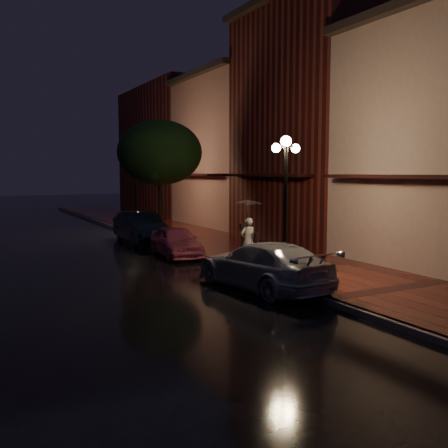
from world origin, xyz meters
TOP-DOWN VIEW (x-y plane):
  - ground at (0.00, 0.00)m, footprint 120.00×120.00m
  - sidewalk at (2.25, 0.00)m, footprint 4.50×60.00m
  - curb at (0.00, 0.00)m, footprint 0.25×60.00m
  - storefront_mid at (7.00, 2.00)m, footprint 5.00×8.00m
  - storefront_far at (7.00, 10.00)m, footprint 5.00×8.00m
  - storefront_extra at (7.00, 20.00)m, footprint 5.00×12.00m
  - streetlamp_near at (0.35, -5.00)m, footprint 0.96×0.36m
  - streetlamp_far at (0.35, 9.00)m, footprint 0.96×0.36m
  - street_tree at (0.61, 5.99)m, footprint 4.16×4.16m
  - pink_car at (-0.60, 1.20)m, footprint 1.79×3.75m
  - navy_car at (-0.60, 5.58)m, footprint 1.70×4.57m
  - silver_car at (-0.60, -5.26)m, footprint 2.42×4.96m
  - woman_with_umbrella at (0.77, -2.16)m, footprint 0.95×0.97m
  - parking_meter at (0.97, -1.36)m, footprint 0.13×0.10m

SIDE VIEW (x-z plane):
  - ground at x=0.00m, z-range 0.00..0.00m
  - sidewalk at x=2.25m, z-range 0.00..0.15m
  - curb at x=0.00m, z-range 0.00..0.15m
  - pink_car at x=-0.60m, z-range 0.00..1.24m
  - silver_car at x=-0.60m, z-range 0.00..1.39m
  - navy_car at x=-0.60m, z-range 0.00..1.49m
  - parking_meter at x=0.97m, z-range 0.29..1.63m
  - woman_with_umbrella at x=0.77m, z-range 0.52..2.80m
  - streetlamp_near at x=0.35m, z-range 0.45..4.76m
  - streetlamp_far at x=0.35m, z-range 0.45..4.76m
  - street_tree at x=0.61m, z-range 1.34..7.14m
  - storefront_far at x=7.00m, z-range 0.00..9.00m
  - storefront_extra at x=7.00m, z-range 0.00..10.00m
  - storefront_mid at x=7.00m, z-range 0.00..11.00m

